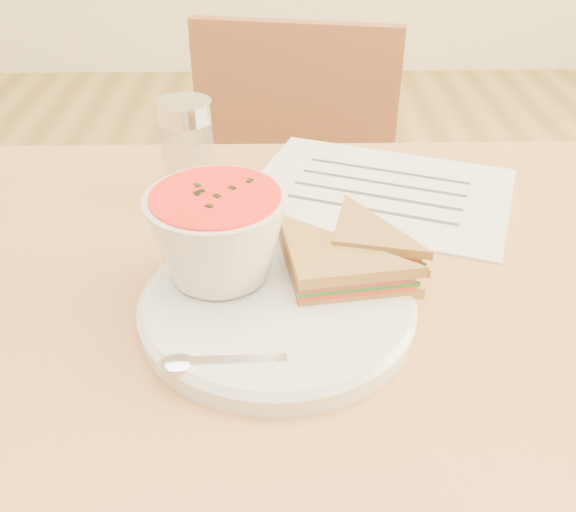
{
  "coord_description": "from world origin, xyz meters",
  "views": [
    {
      "loc": [
        -0.01,
        -0.48,
        1.12
      ],
      "look_at": [
        -0.0,
        -0.01,
        0.8
      ],
      "focal_mm": 40.0,
      "sensor_mm": 36.0,
      "label": 1
    }
  ],
  "objects_px": {
    "chair_far": "(280,279)",
    "soup_bowl": "(218,239)",
    "plate": "(277,307)",
    "condiment_shaker": "(188,148)"
  },
  "relations": [
    {
      "from": "chair_far",
      "to": "soup_bowl",
      "type": "bearing_deg",
      "value": 93.91
    },
    {
      "from": "plate",
      "to": "chair_far",
      "type": "bearing_deg",
      "value": 89.51
    },
    {
      "from": "chair_far",
      "to": "soup_bowl",
      "type": "relative_size",
      "value": 6.66
    },
    {
      "from": "plate",
      "to": "condiment_shaker",
      "type": "bearing_deg",
      "value": 113.51
    },
    {
      "from": "chair_far",
      "to": "soup_bowl",
      "type": "xyz_separation_m",
      "value": [
        -0.06,
        -0.47,
        0.39
      ]
    },
    {
      "from": "chair_far",
      "to": "plate",
      "type": "distance_m",
      "value": 0.61
    },
    {
      "from": "plate",
      "to": "soup_bowl",
      "type": "xyz_separation_m",
      "value": [
        -0.05,
        0.03,
        0.05
      ]
    },
    {
      "from": "chair_far",
      "to": "soup_bowl",
      "type": "height_order",
      "value": "soup_bowl"
    },
    {
      "from": "soup_bowl",
      "to": "condiment_shaker",
      "type": "relative_size",
      "value": 1.11
    },
    {
      "from": "chair_far",
      "to": "plate",
      "type": "relative_size",
      "value": 3.37
    }
  ]
}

